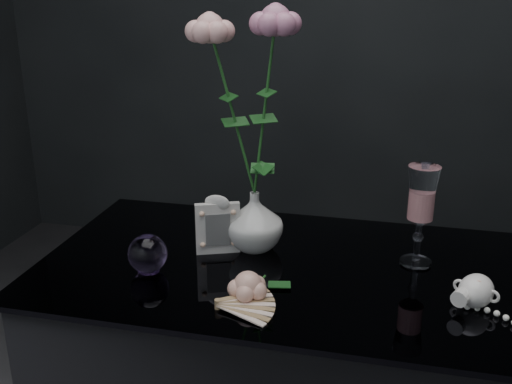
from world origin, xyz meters
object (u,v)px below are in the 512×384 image
(vase, at_px, (255,221))
(picture_frame, at_px, (218,224))
(paperweight, at_px, (148,254))
(pearl_jar, at_px, (476,289))
(loose_rose, at_px, (248,286))
(wine_glass, at_px, (420,216))

(vase, bearing_deg, picture_frame, -151.54)
(paperweight, distance_m, pearl_jar, 0.64)
(loose_rose, bearing_deg, paperweight, -177.11)
(wine_glass, distance_m, loose_rose, 0.39)
(vase, distance_m, paperweight, 0.25)
(pearl_jar, bearing_deg, picture_frame, -164.51)
(wine_glass, bearing_deg, pearl_jar, -55.77)
(wine_glass, height_order, pearl_jar, wine_glass)
(vase, xyz_separation_m, pearl_jar, (0.45, -0.15, -0.03))
(wine_glass, xyz_separation_m, loose_rose, (-0.31, -0.23, -0.08))
(loose_rose, height_order, pearl_jar, pearl_jar)
(wine_glass, bearing_deg, picture_frame, -173.72)
(vase, xyz_separation_m, wine_glass, (0.35, 0.01, 0.04))
(wine_glass, height_order, loose_rose, wine_glass)
(vase, xyz_separation_m, picture_frame, (-0.07, -0.04, 0.00))
(loose_rose, bearing_deg, picture_frame, 140.04)
(vase, relative_size, loose_rose, 0.80)
(wine_glass, height_order, paperweight, wine_glass)
(vase, height_order, picture_frame, picture_frame)
(picture_frame, bearing_deg, wine_glass, -15.52)
(picture_frame, distance_m, pearl_jar, 0.54)
(vase, distance_m, pearl_jar, 0.48)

